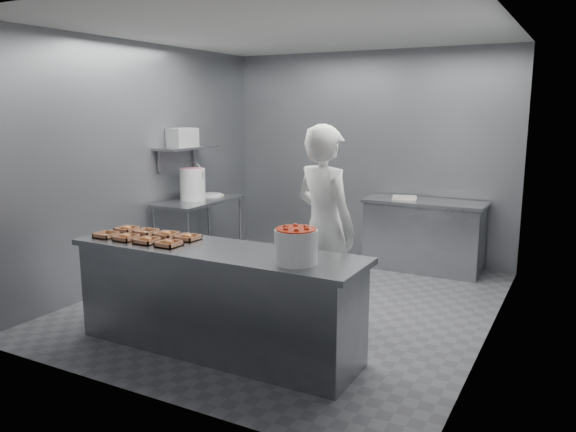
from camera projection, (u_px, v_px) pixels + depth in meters
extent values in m
plane|color=#4C4C51|center=(291.00, 302.00, 6.00)|extent=(4.50, 4.50, 0.00)
plane|color=white|center=(291.00, 29.00, 5.47)|extent=(4.50, 4.50, 0.00)
cube|color=slate|center=(368.00, 156.00, 7.68)|extent=(4.00, 0.04, 2.80)
cube|color=slate|center=(143.00, 163.00, 6.67)|extent=(0.04, 4.50, 2.80)
cube|color=slate|center=(497.00, 184.00, 4.80)|extent=(0.04, 4.50, 2.80)
cube|color=slate|center=(215.00, 251.00, 4.67)|extent=(2.60, 0.70, 0.05)
cube|color=slate|center=(216.00, 302.00, 4.75)|extent=(2.50, 0.64, 0.85)
cube|color=slate|center=(199.00, 201.00, 7.12)|extent=(0.60, 1.20, 0.04)
cube|color=slate|center=(200.00, 253.00, 7.25)|extent=(0.56, 1.15, 0.03)
cylinder|color=slate|center=(154.00, 242.00, 6.84)|extent=(0.04, 0.04, 0.88)
cylinder|color=slate|center=(188.00, 247.00, 6.60)|extent=(0.04, 0.04, 0.88)
cylinder|color=slate|center=(209.00, 225.00, 7.81)|extent=(0.04, 0.04, 0.88)
cylinder|color=slate|center=(240.00, 229.00, 7.57)|extent=(0.04, 0.04, 0.88)
cube|color=slate|center=(425.00, 202.00, 7.06)|extent=(1.50, 0.60, 0.05)
cube|color=slate|center=(423.00, 237.00, 7.14)|extent=(1.44, 0.55, 0.85)
cube|color=slate|center=(186.00, 148.00, 7.07)|extent=(0.35, 0.90, 0.03)
cube|color=tan|center=(107.00, 235.00, 5.06)|extent=(0.18, 0.18, 0.04)
cube|color=white|center=(112.00, 236.00, 5.05)|extent=(0.10, 0.06, 0.00)
cube|color=tan|center=(126.00, 238.00, 4.95)|extent=(0.18, 0.18, 0.04)
cube|color=white|center=(132.00, 239.00, 4.94)|extent=(0.10, 0.06, 0.00)
ellipsoid|color=#C47531|center=(126.00, 236.00, 4.95)|extent=(0.10, 0.10, 0.05)
cube|color=tan|center=(147.00, 241.00, 4.84)|extent=(0.18, 0.18, 0.04)
cube|color=white|center=(152.00, 242.00, 4.83)|extent=(0.10, 0.06, 0.00)
ellipsoid|color=#C47531|center=(146.00, 239.00, 4.84)|extent=(0.10, 0.10, 0.05)
cube|color=tan|center=(169.00, 244.00, 4.72)|extent=(0.18, 0.18, 0.04)
cube|color=white|center=(174.00, 245.00, 4.72)|extent=(0.10, 0.06, 0.00)
ellipsoid|color=#C47531|center=(168.00, 242.00, 4.73)|extent=(0.10, 0.10, 0.05)
cube|color=tan|center=(127.00, 229.00, 5.28)|extent=(0.18, 0.18, 0.04)
cube|color=white|center=(132.00, 231.00, 5.28)|extent=(0.10, 0.06, 0.00)
ellipsoid|color=#C47531|center=(126.00, 228.00, 5.29)|extent=(0.10, 0.10, 0.05)
cube|color=tan|center=(147.00, 232.00, 5.17)|extent=(0.18, 0.18, 0.04)
cube|color=white|center=(152.00, 233.00, 5.17)|extent=(0.10, 0.06, 0.00)
cube|color=tan|center=(167.00, 235.00, 5.06)|extent=(0.18, 0.18, 0.04)
cube|color=white|center=(172.00, 236.00, 5.05)|extent=(0.10, 0.06, 0.00)
ellipsoid|color=#C47531|center=(166.00, 234.00, 5.06)|extent=(0.10, 0.10, 0.05)
cube|color=tan|center=(188.00, 238.00, 4.95)|extent=(0.18, 0.18, 0.04)
cube|color=white|center=(193.00, 239.00, 4.94)|extent=(0.10, 0.06, 0.00)
ellipsoid|color=#C47531|center=(187.00, 236.00, 4.95)|extent=(0.10, 0.10, 0.05)
imported|color=white|center=(325.00, 228.00, 5.18)|extent=(0.81, 0.68, 1.91)
cylinder|color=white|center=(296.00, 247.00, 4.17)|extent=(0.32, 0.32, 0.26)
cylinder|color=red|center=(296.00, 231.00, 4.15)|extent=(0.30, 0.30, 0.04)
cylinder|color=white|center=(193.00, 184.00, 7.06)|extent=(0.32, 0.32, 0.40)
cylinder|color=pink|center=(192.00, 169.00, 7.02)|extent=(0.29, 0.29, 0.02)
torus|color=slate|center=(192.00, 175.00, 7.03)|extent=(0.33, 0.01, 0.33)
cylinder|color=white|center=(210.00, 195.00, 7.42)|extent=(0.41, 0.41, 0.02)
cube|color=#CCB28C|center=(217.00, 195.00, 7.42)|extent=(0.15, 0.13, 0.02)
cube|color=gray|center=(182.00, 138.00, 6.99)|extent=(0.34, 0.37, 0.23)
cube|color=silver|center=(405.00, 198.00, 7.17)|extent=(0.34, 0.29, 0.04)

